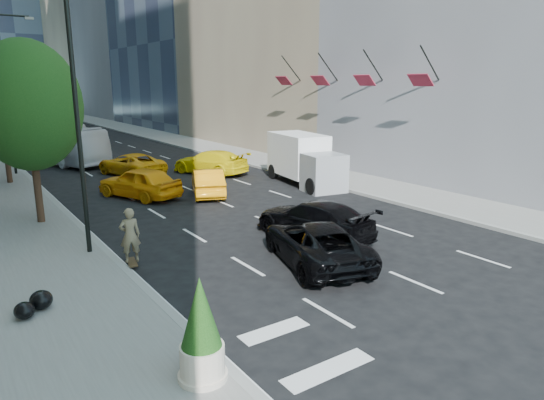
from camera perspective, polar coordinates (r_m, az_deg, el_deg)
ground at (r=17.47m, az=4.12°, el=-6.07°), size 160.00×160.00×0.00m
sidewalk_right at (r=47.73m, az=-9.11°, el=6.53°), size 4.00×120.00×0.15m
lamp_near at (r=17.27m, az=-21.67°, el=12.48°), size 2.13×0.22×10.00m
lamp_far at (r=35.03m, az=-28.64°, el=11.94°), size 2.13×0.22×10.00m
tree_near at (r=22.04m, az=-26.78°, el=9.85°), size 4.20×4.20×7.46m
facade_flags at (r=30.97m, az=8.33°, el=14.10°), size 1.85×13.30×2.05m
skateboarder at (r=16.54m, az=-16.34°, el=-4.41°), size 0.74×0.55×1.83m
black_sedan_lincoln at (r=16.24m, az=5.15°, el=-4.97°), size 3.76×5.61×1.43m
black_sedan_mercedes at (r=18.79m, az=4.94°, el=-2.29°), size 2.85×5.36×1.48m
taxi_a at (r=26.18m, az=-15.32°, el=2.02°), size 3.66×5.15×1.63m
taxi_b at (r=26.07m, az=-7.57°, el=2.13°), size 3.08×4.61×1.44m
taxi_c at (r=32.82m, az=-16.24°, el=4.06°), size 3.65×5.54×1.42m
taxi_d at (r=32.22m, az=-7.28°, el=4.45°), size 4.11×5.76×1.55m
city_bus at (r=39.66m, az=-24.09°, el=6.12°), size 5.49×10.84×2.95m
box_truck at (r=28.63m, az=3.83°, el=4.79°), size 3.17×6.34×2.90m
planter_shrub at (r=9.88m, az=-8.32°, el=-15.02°), size 0.90×0.90×2.16m
garbage_bags at (r=14.05m, az=-26.15°, el=-10.92°), size 0.99×0.95×0.49m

